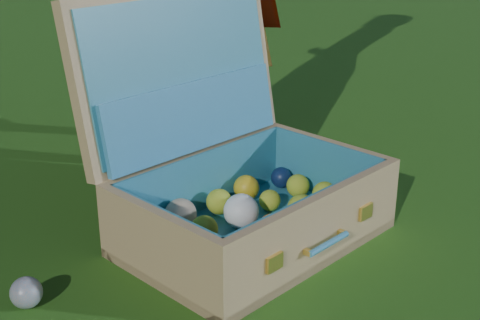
# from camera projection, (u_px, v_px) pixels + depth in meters

# --- Properties ---
(ground) EXTENTS (60.00, 60.00, 0.00)m
(ground) POSITION_uv_depth(u_px,v_px,m) (207.00, 281.00, 1.54)
(ground) COLOR #215114
(ground) RESTS_ON ground
(stray_ball) EXTENTS (0.07, 0.07, 0.07)m
(stray_ball) POSITION_uv_depth(u_px,v_px,m) (26.00, 293.00, 1.43)
(stray_ball) COLOR teal
(stray_ball) RESTS_ON ground
(suitcase) EXTENTS (0.79, 0.74, 0.61)m
(suitcase) POSITION_uv_depth(u_px,v_px,m) (227.00, 169.00, 1.71)
(suitcase) COLOR tan
(suitcase) RESTS_ON ground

